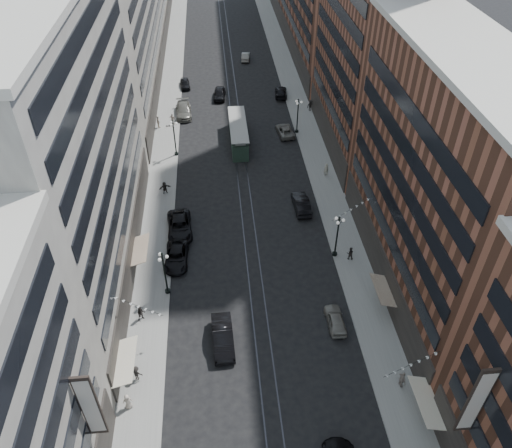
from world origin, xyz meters
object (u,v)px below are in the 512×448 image
object	(u,v)px
pedestrian_7	(350,253)
pedestrian_4	(402,380)
car_13	(219,94)
car_5	(223,337)
pedestrian_6	(172,119)
car_12	(281,92)
pedestrian_1	(128,401)
car_10	(301,204)
pedestrian_8	(326,169)
car_4	(335,320)
lamppost_sw_far	(165,272)
pedestrian_extra_0	(136,373)
lamppost_se_mid	(298,115)
car_11	(285,131)
lamppost_sw_mid	(174,137)
car_2	(177,257)
car_8	(184,110)
car_14	(245,57)
lamppost_se_far	(337,235)
pedestrian_2	(141,313)
pedestrian_9	(310,105)
streetcar	(238,134)
car_9	(185,84)
pedestrian_extra_2	(158,122)
car_7	(180,226)
pedestrian_5	(165,188)

from	to	relation	value
pedestrian_7	pedestrian_4	bearing A→B (deg)	104.00
car_13	car_5	bearing A→B (deg)	-86.41
pedestrian_6	car_12	bearing A→B (deg)	-132.47
pedestrian_1	pedestrian_7	world-z (taller)	pedestrian_1
car_10	pedestrian_7	world-z (taller)	pedestrian_7
pedestrian_8	car_4	bearing A→B (deg)	68.94
lamppost_sw_far	pedestrian_extra_0	world-z (taller)	lamppost_sw_far
lamppost_se_mid	car_11	xyz separation A→B (m)	(-1.90, -0.36, -2.41)
car_10	pedestrian_7	xyz separation A→B (m)	(3.90, -9.58, 0.12)
lamppost_sw_mid	pedestrian_1	bearing A→B (deg)	-93.77
lamppost_se_mid	car_2	world-z (taller)	lamppost_se_mid
car_8	car_5	bearing A→B (deg)	-87.40
car_10	car_14	xyz separation A→B (m)	(-3.37, 49.35, -0.12)
lamppost_sw_mid	pedestrian_4	bearing A→B (deg)	-62.64
car_12	car_14	size ratio (longest dim) A/B	1.17
pedestrian_4	car_5	bearing A→B (deg)	57.90
car_14	pedestrian_8	distance (m)	43.07
pedestrian_extra_0	pedestrian_7	bearing A→B (deg)	-136.62
car_4	pedestrian_1	size ratio (longest dim) A/B	2.46
car_2	car_11	bearing A→B (deg)	61.80
car_13	car_8	bearing A→B (deg)	-130.87
lamppost_se_far	pedestrian_2	size ratio (longest dim) A/B	3.35
car_10	pedestrian_9	size ratio (longest dim) A/B	2.69
streetcar	car_9	xyz separation A→B (m)	(-8.40, 20.36, -0.75)
pedestrian_2	lamppost_sw_far	bearing A→B (deg)	38.11
car_4	pedestrian_8	world-z (taller)	pedestrian_8
car_11	car_13	bearing A→B (deg)	-60.45
car_2	pedestrian_extra_2	distance (m)	30.92
streetcar	pedestrian_6	distance (m)	11.88
lamppost_se_mid	car_7	size ratio (longest dim) A/B	0.91
car_7	car_9	world-z (taller)	car_7
streetcar	car_5	distance (m)	36.95
lamppost_se_far	pedestrian_4	xyz separation A→B (m)	(2.20, -16.82, -2.05)
car_10	pedestrian_6	world-z (taller)	pedestrian_6
lamppost_sw_mid	car_10	xyz separation A→B (m)	(16.00, -14.18, -2.26)
pedestrian_2	car_8	world-z (taller)	pedestrian_2
car_4	car_14	bearing A→B (deg)	-87.39
pedestrian_4	lamppost_se_far	bearing A→B (deg)	-3.06
car_9	car_12	bearing A→B (deg)	-22.05
car_4	pedestrian_9	size ratio (longest dim) A/B	2.14
car_10	pedestrian_extra_0	bearing A→B (deg)	49.73
car_9	pedestrian_5	xyz separation A→B (m)	(-1.93, -32.65, 0.28)
pedestrian_1	car_11	size ratio (longest dim) A/B	0.33
pedestrian_1	pedestrian_extra_0	bearing A→B (deg)	-111.43
pedestrian_8	pedestrian_9	distance (m)	19.14
car_10	pedestrian_extra_2	size ratio (longest dim) A/B	2.62
lamppost_se_mid	car_12	size ratio (longest dim) A/B	1.10
car_4	car_14	xyz separation A→B (m)	(-3.76, 67.75, 0.02)
car_2	lamppost_se_far	bearing A→B (deg)	-0.14
car_5	car_8	size ratio (longest dim) A/B	0.90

